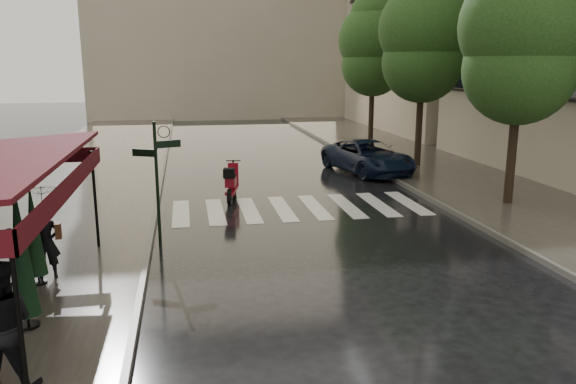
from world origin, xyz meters
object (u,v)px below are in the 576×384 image
object	(u,v)px
pedestrian_with_umbrella	(42,204)
parked_car	(368,157)
pedestrian_terrace	(0,327)
parasol_front	(20,250)
parasol_back	(34,230)
scooter	(231,183)

from	to	relation	value
pedestrian_with_umbrella	parked_car	world-z (taller)	pedestrian_with_umbrella
pedestrian_with_umbrella	pedestrian_terrace	size ratio (longest dim) A/B	1.27
pedestrian_terrace	parked_car	distance (m)	17.84
parked_car	parasol_front	world-z (taller)	parasol_front
parked_car	parasol_front	xyz separation A→B (m)	(-10.20, -12.82, 0.80)
pedestrian_terrace	parasol_front	size ratio (longest dim) A/B	0.74
parasol_back	parked_car	bearing A→B (deg)	45.87
parasol_front	pedestrian_terrace	bearing A→B (deg)	-83.75
scooter	parked_car	world-z (taller)	parked_car
pedestrian_terrace	parasol_back	xyz separation A→B (m)	(-0.51, 3.96, 0.20)
parasol_back	pedestrian_terrace	bearing A→B (deg)	-82.59
pedestrian_terrace	parked_car	xyz separation A→B (m)	(9.99, 14.78, -0.38)
scooter	parasol_front	xyz separation A→B (m)	(-4.18, -8.93, 0.90)
scooter	parasol_back	xyz separation A→B (m)	(-4.48, -6.93, 0.68)
pedestrian_with_umbrella	parasol_back	size ratio (longest dim) A/B	1.13
pedestrian_terrace	parked_car	size ratio (longest dim) A/B	0.38
pedestrian_with_umbrella	parked_car	size ratio (longest dim) A/B	0.49
parked_car	parasol_front	bearing A→B (deg)	-141.97
parked_car	parasol_back	world-z (taller)	parasol_back
pedestrian_terrace	scooter	distance (m)	11.59
pedestrian_with_umbrella	parasol_back	bearing A→B (deg)	-123.22
pedestrian_with_umbrella	parasol_back	world-z (taller)	pedestrian_with_umbrella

